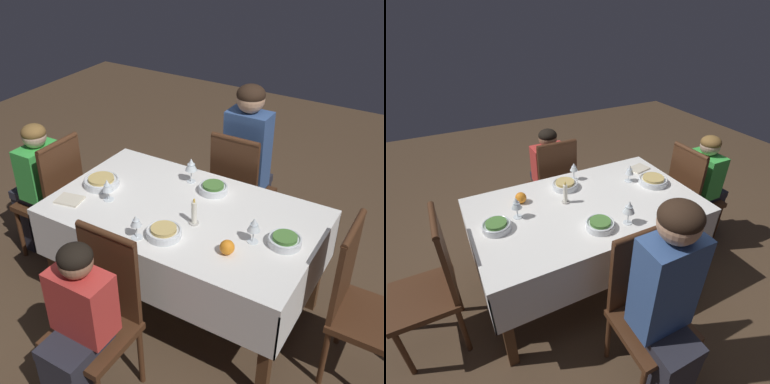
# 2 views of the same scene
# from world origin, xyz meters

# --- Properties ---
(ground_plane) EXTENTS (8.00, 8.00, 0.00)m
(ground_plane) POSITION_xyz_m (0.00, 0.00, 0.00)
(ground_plane) COLOR #4C3826
(dining_table) EXTENTS (1.58, 0.93, 0.74)m
(dining_table) POSITION_xyz_m (0.00, 0.00, 0.64)
(dining_table) COLOR white
(dining_table) RESTS_ON ground_plane
(chair_south) EXTENTS (0.38, 0.39, 0.96)m
(chair_south) POSITION_xyz_m (-0.01, -0.72, 0.51)
(chair_south) COLOR #472816
(chair_south) RESTS_ON ground_plane
(chair_north) EXTENTS (0.38, 0.39, 0.96)m
(chair_north) POSITION_xyz_m (0.05, 0.72, 0.51)
(chair_north) COLOR #472816
(chair_north) RESTS_ON ground_plane
(chair_east) EXTENTS (0.39, 0.38, 0.96)m
(chair_east) POSITION_xyz_m (1.05, 0.02, 0.51)
(chair_east) COLOR #472816
(chair_east) RESTS_ON ground_plane
(chair_west) EXTENTS (0.39, 0.38, 0.96)m
(chair_west) POSITION_xyz_m (-1.05, -0.03, 0.51)
(chair_west) COLOR #472816
(chair_west) RESTS_ON ground_plane
(person_adult_denim) EXTENTS (0.30, 0.34, 1.25)m
(person_adult_denim) POSITION_xyz_m (-0.01, -0.87, 0.70)
(person_adult_denim) COLOR #282833
(person_adult_denim) RESTS_ON ground_plane
(person_child_red) EXTENTS (0.30, 0.33, 1.00)m
(person_child_red) POSITION_xyz_m (0.05, 0.89, 0.55)
(person_child_red) COLOR #282833
(person_child_red) RESTS_ON ground_plane
(person_child_green) EXTENTS (0.33, 0.30, 1.03)m
(person_child_green) POSITION_xyz_m (1.21, 0.02, 0.56)
(person_child_green) COLOR #282833
(person_child_green) RESTS_ON ground_plane
(bowl_south) EXTENTS (0.18, 0.18, 0.06)m
(bowl_south) POSITION_xyz_m (-0.05, -0.27, 0.76)
(bowl_south) COLOR silver
(bowl_south) RESTS_ON dining_table
(wine_glass_south) EXTENTS (0.08, 0.08, 0.17)m
(wine_glass_south) POSITION_xyz_m (0.13, -0.30, 0.86)
(wine_glass_south) COLOR white
(wine_glass_south) RESTS_ON dining_table
(bowl_north) EXTENTS (0.19, 0.19, 0.06)m
(bowl_north) POSITION_xyz_m (-0.04, 0.27, 0.76)
(bowl_north) COLOR silver
(bowl_north) RESTS_ON dining_table
(wine_glass_north) EXTENTS (0.06, 0.06, 0.14)m
(wine_glass_north) POSITION_xyz_m (0.08, 0.35, 0.84)
(wine_glass_north) COLOR white
(wine_glass_north) RESTS_ON dining_table
(bowl_east) EXTENTS (0.22, 0.22, 0.06)m
(bowl_east) POSITION_xyz_m (0.60, 0.02, 0.76)
(bowl_east) COLOR silver
(bowl_east) RESTS_ON dining_table
(wine_glass_east) EXTENTS (0.07, 0.07, 0.14)m
(wine_glass_east) POSITION_xyz_m (0.45, 0.14, 0.83)
(wine_glass_east) COLOR white
(wine_glass_east) RESTS_ON dining_table
(bowl_west) EXTENTS (0.18, 0.18, 0.06)m
(bowl_west) POSITION_xyz_m (-0.62, 0.01, 0.76)
(bowl_west) COLOR silver
(bowl_west) RESTS_ON dining_table
(wine_glass_west) EXTENTS (0.07, 0.07, 0.15)m
(wine_glass_west) POSITION_xyz_m (-0.47, 0.07, 0.84)
(wine_glass_west) COLOR white
(wine_glass_west) RESTS_ON dining_table
(candle_centerpiece) EXTENTS (0.06, 0.06, 0.17)m
(candle_centerpiece) POSITION_xyz_m (-0.12, 0.09, 0.80)
(candle_centerpiece) COLOR beige
(candle_centerpiece) RESTS_ON dining_table
(orange_fruit) EXTENTS (0.08, 0.08, 0.08)m
(orange_fruit) POSITION_xyz_m (-0.40, 0.23, 0.77)
(orange_fruit) COLOR orange
(orange_fruit) RESTS_ON dining_table
(napkin_red_folded) EXTENTS (0.17, 0.15, 0.01)m
(napkin_red_folded) POSITION_xyz_m (0.64, 0.27, 0.74)
(napkin_red_folded) COLOR beige
(napkin_red_folded) RESTS_ON dining_table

